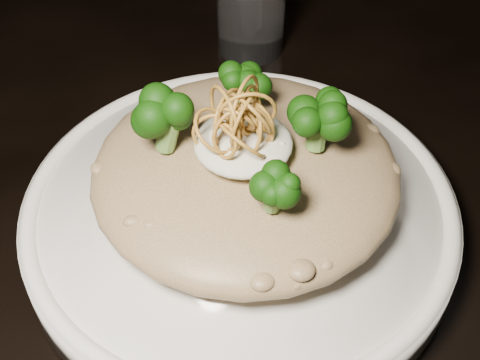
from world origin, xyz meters
name	(u,v)px	position (x,y,z in m)	size (l,w,h in m)	color
table	(276,254)	(0.00, 0.00, 0.67)	(1.10, 0.80, 0.75)	black
plate	(240,217)	(-0.04, -0.03, 0.77)	(0.32, 0.32, 0.03)	white
risotto	(246,171)	(-0.04, -0.03, 0.81)	(0.22, 0.22, 0.05)	brown
broccoli	(246,122)	(-0.04, -0.04, 0.86)	(0.15, 0.15, 0.05)	black
cheese	(243,143)	(-0.04, -0.04, 0.84)	(0.07, 0.07, 0.02)	white
shallots	(235,113)	(-0.04, -0.04, 0.87)	(0.06, 0.06, 0.04)	brown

